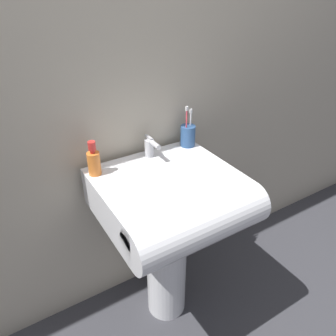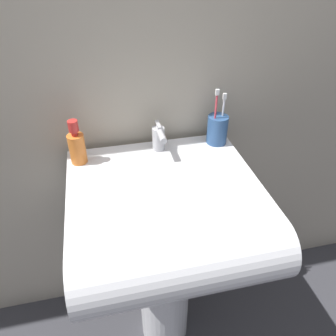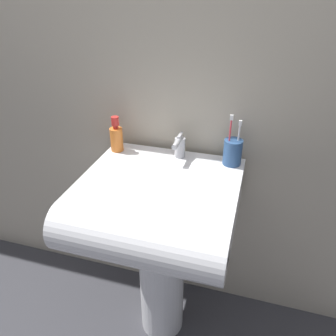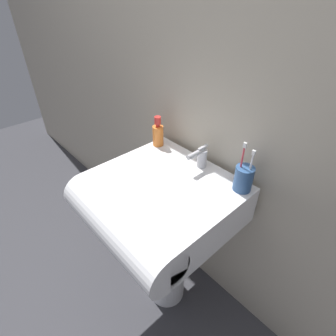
{
  "view_description": "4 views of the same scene",
  "coord_description": "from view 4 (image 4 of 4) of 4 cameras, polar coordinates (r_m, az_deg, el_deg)",
  "views": [
    {
      "loc": [
        -0.61,
        -1.01,
        1.58
      ],
      "look_at": [
        0.02,
        0.02,
        0.87
      ],
      "focal_mm": 35.0,
      "sensor_mm": 36.0,
      "label": 1
    },
    {
      "loc": [
        -0.16,
        -0.78,
        1.47
      ],
      "look_at": [
        0.02,
        -0.0,
        0.9
      ],
      "focal_mm": 35.0,
      "sensor_mm": 36.0,
      "label": 2
    },
    {
      "loc": [
        0.32,
        -0.99,
        1.49
      ],
      "look_at": [
        0.02,
        0.02,
        0.88
      ],
      "focal_mm": 35.0,
      "sensor_mm": 36.0,
      "label": 3
    },
    {
      "loc": [
        0.64,
        -0.57,
        1.52
      ],
      "look_at": [
        0.02,
        -0.01,
        0.93
      ],
      "focal_mm": 28.0,
      "sensor_mm": 36.0,
      "label": 4
    }
  ],
  "objects": [
    {
      "name": "ground_plane",
      "position": [
        1.75,
        -0.25,
        -25.16
      ],
      "size": [
        6.0,
        6.0,
        0.0
      ],
      "primitive_type": "plane",
      "color": "#38383D",
      "rests_on": "ground"
    },
    {
      "name": "wall_back",
      "position": [
        1.12,
        11.24,
        18.03
      ],
      "size": [
        5.0,
        0.05,
        2.4
      ],
      "primitive_type": "cube",
      "color": "#B7AD99",
      "rests_on": "ground"
    },
    {
      "name": "sink_pedestal",
      "position": [
        1.47,
        -0.29,
        -18.74
      ],
      "size": [
        0.2,
        0.2,
        0.67
      ],
      "primitive_type": "cylinder",
      "color": "white",
      "rests_on": "ground"
    },
    {
      "name": "sink_basin",
      "position": [
        1.12,
        -2.85,
        -7.81
      ],
      "size": [
        0.59,
        0.58,
        0.18
      ],
      "color": "white",
      "rests_on": "sink_pedestal"
    },
    {
      "name": "faucet",
      "position": [
        1.16,
        7.12,
        2.4
      ],
      "size": [
        0.04,
        0.12,
        0.1
      ],
      "color": "#B7B7BC",
      "rests_on": "sink_basin"
    },
    {
      "name": "toothbrush_cup",
      "position": [
        1.06,
        16.13,
        -2.14
      ],
      "size": [
        0.07,
        0.07,
        0.21
      ],
      "color": "#2D5184",
      "rests_on": "sink_basin"
    },
    {
      "name": "soap_bottle",
      "position": [
        1.31,
        -2.2,
        7.41
      ],
      "size": [
        0.05,
        0.05,
        0.15
      ],
      "color": "orange",
      "rests_on": "sink_basin"
    }
  ]
}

